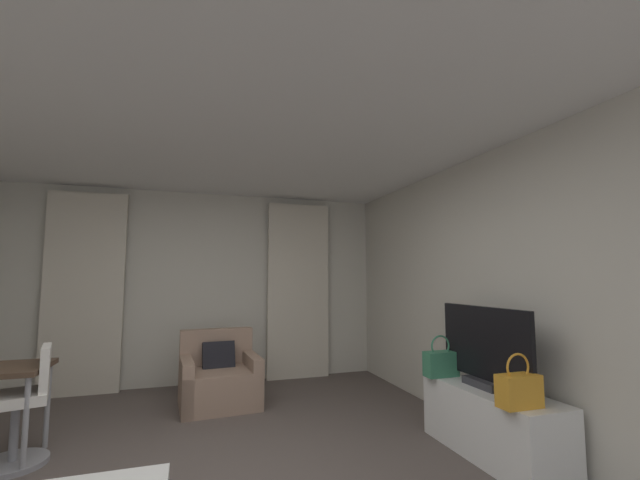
{
  "coord_description": "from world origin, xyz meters",
  "views": [
    {
      "loc": [
        -0.11,
        -2.71,
        1.42
      ],
      "look_at": [
        1.12,
        1.08,
        1.8
      ],
      "focal_mm": 22.22,
      "sensor_mm": 36.0,
      "label": 1
    }
  ],
  "objects_px": {
    "desk_chair": "(22,412)",
    "handbag_secondary": "(519,389)",
    "tv_console": "(492,422)",
    "armchair": "(219,380)",
    "handbag_primary": "(441,363)",
    "tv_flatscreen": "(485,349)"
  },
  "relations": [
    {
      "from": "tv_console",
      "to": "handbag_primary",
      "type": "bearing_deg",
      "value": 106.86
    },
    {
      "from": "tv_flatscreen",
      "to": "handbag_secondary",
      "type": "height_order",
      "value": "tv_flatscreen"
    },
    {
      "from": "desk_chair",
      "to": "handbag_secondary",
      "type": "relative_size",
      "value": 2.39
    },
    {
      "from": "armchair",
      "to": "desk_chair",
      "type": "bearing_deg",
      "value": -147.14
    },
    {
      "from": "handbag_primary",
      "to": "handbag_secondary",
      "type": "distance_m",
      "value": 0.91
    },
    {
      "from": "desk_chair",
      "to": "handbag_secondary",
      "type": "distance_m",
      "value": 3.7
    },
    {
      "from": "handbag_primary",
      "to": "tv_flatscreen",
      "type": "bearing_deg",
      "value": -71.29
    },
    {
      "from": "tv_flatscreen",
      "to": "handbag_primary",
      "type": "distance_m",
      "value": 0.48
    },
    {
      "from": "tv_flatscreen",
      "to": "armchair",
      "type": "bearing_deg",
      "value": 135.77
    },
    {
      "from": "armchair",
      "to": "tv_console",
      "type": "bearing_deg",
      "value": -44.94
    },
    {
      "from": "tv_flatscreen",
      "to": "handbag_secondary",
      "type": "distance_m",
      "value": 0.55
    },
    {
      "from": "armchair",
      "to": "handbag_primary",
      "type": "bearing_deg",
      "value": -39.48
    },
    {
      "from": "desk_chair",
      "to": "handbag_primary",
      "type": "relative_size",
      "value": 2.39
    },
    {
      "from": "desk_chair",
      "to": "tv_flatscreen",
      "type": "xyz_separation_m",
      "value": [
        3.54,
        -0.95,
        0.44
      ]
    },
    {
      "from": "armchair",
      "to": "handbag_primary",
      "type": "relative_size",
      "value": 2.41
    },
    {
      "from": "desk_chair",
      "to": "handbag_primary",
      "type": "bearing_deg",
      "value": -8.96
    },
    {
      "from": "armchair",
      "to": "handbag_secondary",
      "type": "bearing_deg",
      "value": -52.72
    },
    {
      "from": "handbag_secondary",
      "to": "tv_console",
      "type": "bearing_deg",
      "value": 72.35
    },
    {
      "from": "tv_console",
      "to": "tv_flatscreen",
      "type": "height_order",
      "value": "tv_flatscreen"
    },
    {
      "from": "tv_flatscreen",
      "to": "handbag_secondary",
      "type": "bearing_deg",
      "value": -106.0
    },
    {
      "from": "desk_chair",
      "to": "tv_console",
      "type": "distance_m",
      "value": 3.68
    },
    {
      "from": "armchair",
      "to": "handbag_primary",
      "type": "distance_m",
      "value": 2.44
    }
  ]
}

